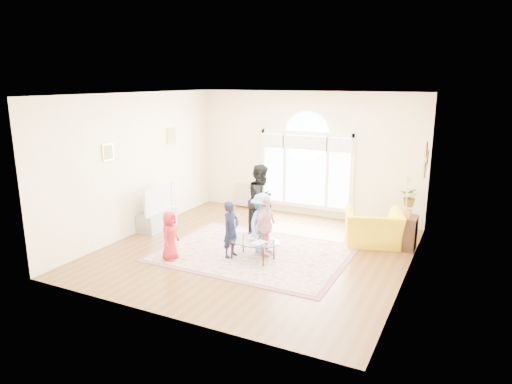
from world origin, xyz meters
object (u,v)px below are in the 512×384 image
at_px(television, 156,199).
at_px(armchair, 373,228).
at_px(area_rug, 253,253).
at_px(coffee_table, 253,241).
at_px(tv_console, 157,220).

relative_size(television, armchair, 0.94).
relative_size(area_rug, coffee_table, 2.98).
xyz_separation_m(tv_console, television, (0.01, -0.00, 0.53)).
distance_m(area_rug, tv_console, 2.81).
bearing_deg(coffee_table, tv_console, 171.53).
xyz_separation_m(tv_console, armchair, (4.85, 1.18, 0.17)).
bearing_deg(armchair, television, -4.43).
bearing_deg(coffee_table, armchair, 50.40).
bearing_deg(television, armchair, 13.67).
relative_size(area_rug, television, 3.24).
bearing_deg(television, area_rug, -8.59).
height_order(television, coffee_table, television).
relative_size(television, coffee_table, 0.92).
bearing_deg(television, tv_console, 180.00).
xyz_separation_m(area_rug, television, (-2.77, 0.42, 0.73)).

